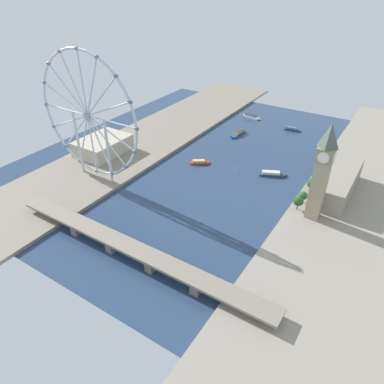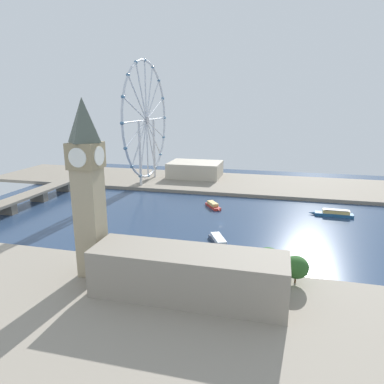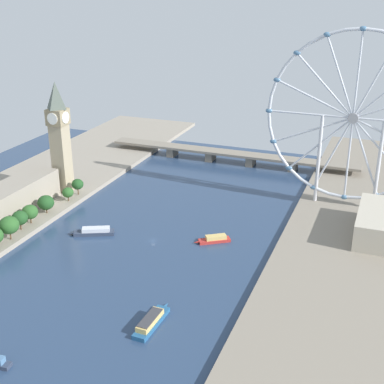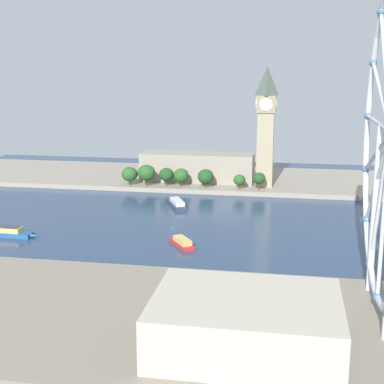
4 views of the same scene
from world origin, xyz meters
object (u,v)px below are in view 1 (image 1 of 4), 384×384
object	(u,v)px
clock_tower	(322,171)
river_bridge	(133,250)
ferris_wheel	(88,116)
tour_boat_0	(238,133)
tour_boat_2	(200,162)
parliament_block	(340,183)
riverside_hall	(103,145)
tour_boat_4	(272,174)
tour_boat_1	(292,129)
tour_boat_3	(252,116)

from	to	relation	value
clock_tower	river_bridge	world-z (taller)	clock_tower
ferris_wheel	tour_boat_0	size ratio (longest dim) A/B	3.80
river_bridge	tour_boat_2	xyz separation A→B (m)	(34.98, -144.73, -5.43)
parliament_block	ferris_wheel	size ratio (longest dim) A/B	0.67
tour_boat_0	riverside_hall	bearing A→B (deg)	-35.89
clock_tower	tour_boat_4	world-z (taller)	clock_tower
river_bridge	tour_boat_4	bearing A→B (deg)	-103.11
riverside_hall	tour_boat_0	xyz separation A→B (m)	(-98.47, -127.18, -8.72)
ferris_wheel	tour_boat_4	xyz separation A→B (m)	(-138.92, -96.53, -60.96)
parliament_block	tour_boat_0	xyz separation A→B (m)	(135.39, -73.97, -10.70)
river_bridge	ferris_wheel	bearing A→B (deg)	-32.86
parliament_block	tour_boat_4	bearing A→B (deg)	-1.92
riverside_hall	tour_boat_1	size ratio (longest dim) A/B	2.42
tour_boat_2	clock_tower	bearing A→B (deg)	-48.31
ferris_wheel	tour_boat_1	distance (m)	253.79
clock_tower	ferris_wheel	distance (m)	199.21
tour_boat_2	tour_boat_4	world-z (taller)	tour_boat_4
tour_boat_3	tour_boat_0	bearing A→B (deg)	-68.64
parliament_block	tour_boat_3	size ratio (longest dim) A/B	2.85
tour_boat_1	parliament_block	bearing A→B (deg)	-61.35
tour_boat_1	tour_boat_4	bearing A→B (deg)	-85.70
riverside_hall	tour_boat_3	size ratio (longest dim) A/B	1.97
clock_tower	tour_boat_4	size ratio (longest dim) A/B	2.84
clock_tower	tour_boat_4	xyz separation A→B (m)	(53.73, -49.42, -42.23)
tour_boat_0	tour_boat_4	xyz separation A→B (m)	(-72.74, 71.87, -0.23)
clock_tower	tour_boat_1	world-z (taller)	clock_tower
parliament_block	tour_boat_2	distance (m)	136.63
tour_boat_3	tour_boat_4	world-z (taller)	tour_boat_3
clock_tower	tour_boat_2	bearing A→B (deg)	-14.31
tour_boat_1	tour_boat_2	size ratio (longest dim) A/B	1.09
tour_boat_1	tour_boat_3	size ratio (longest dim) A/B	0.81
tour_boat_0	tour_boat_1	size ratio (longest dim) A/B	1.37
ferris_wheel	tour_boat_1	world-z (taller)	ferris_wheel
tour_boat_2	tour_boat_4	distance (m)	74.69
parliament_block	tour_boat_1	world-z (taller)	parliament_block
ferris_wheel	river_bridge	xyz separation A→B (m)	(-101.21, 65.36, -55.72)
parliament_block	riverside_hall	size ratio (longest dim) A/B	1.45
clock_tower	tour_boat_0	size ratio (longest dim) A/B	2.56
ferris_wheel	river_bridge	bearing A→B (deg)	147.14
parliament_block	tour_boat_0	size ratio (longest dim) A/B	2.54
riverside_hall	tour_boat_0	size ratio (longest dim) A/B	1.76
tour_boat_2	tour_boat_4	size ratio (longest dim) A/B	0.74
river_bridge	tour_boat_3	bearing A→B (deg)	-81.24
tour_boat_3	tour_boat_2	bearing A→B (deg)	-74.29
tour_boat_2	tour_boat_3	xyz separation A→B (m)	(10.57, -150.84, 0.53)
tour_boat_0	tour_boat_1	distance (m)	70.22
tour_boat_1	tour_boat_3	world-z (taller)	tour_boat_3
clock_tower	parliament_block	xyz separation A→B (m)	(-8.92, -47.31, -31.31)
tour_boat_1	clock_tower	bearing A→B (deg)	-71.98
ferris_wheel	riverside_hall	bearing A→B (deg)	-51.92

